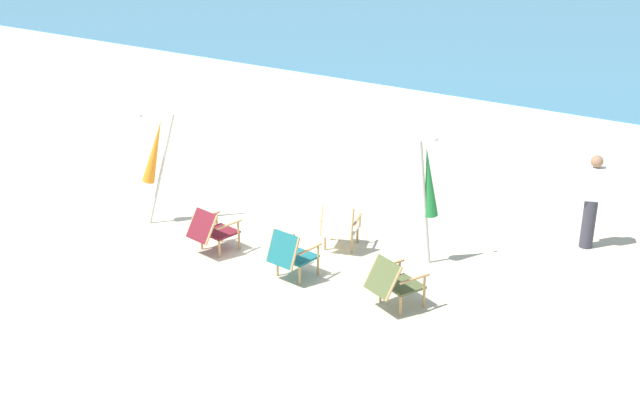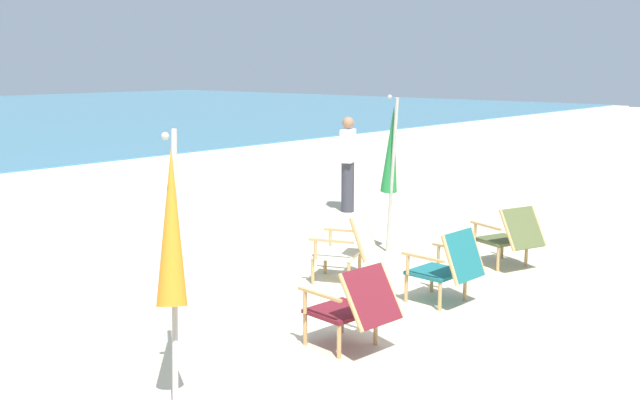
% 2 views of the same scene
% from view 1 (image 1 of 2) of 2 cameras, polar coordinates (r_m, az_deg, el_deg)
% --- Properties ---
extents(ground_plane, '(80.00, 80.00, 0.00)m').
position_cam_1_polar(ground_plane, '(12.15, -7.12, -5.12)').
color(ground_plane, beige).
extents(surf_band, '(80.00, 1.10, 0.06)m').
position_cam_1_polar(surf_band, '(22.24, 16.11, 6.41)').
color(surf_band, white).
rests_on(surf_band, ground).
extents(beach_chair_far_center, '(0.79, 0.91, 0.78)m').
position_cam_1_polar(beach_chair_far_center, '(10.74, 5.62, -6.19)').
color(beach_chair_far_center, '#515B33').
rests_on(beach_chair_far_center, ground).
extents(beach_chair_mid_center, '(0.62, 0.72, 0.81)m').
position_cam_1_polar(beach_chair_mid_center, '(11.53, -2.23, -4.09)').
color(beach_chair_mid_center, '#196066').
rests_on(beach_chair_mid_center, ground).
extents(beach_chair_back_right, '(0.79, 0.84, 0.82)m').
position_cam_1_polar(beach_chair_back_right, '(12.49, 1.49, -2.02)').
color(beach_chair_back_right, beige).
rests_on(beach_chair_back_right, ground).
extents(beach_chair_front_left, '(0.64, 0.82, 0.78)m').
position_cam_1_polar(beach_chair_front_left, '(12.53, -8.26, -2.22)').
color(beach_chair_front_left, maroon).
rests_on(beach_chair_front_left, ground).
extents(umbrella_furled_orange, '(0.55, 0.57, 2.06)m').
position_cam_1_polar(umbrella_furled_orange, '(13.62, -12.47, 3.54)').
color(umbrella_furled_orange, '#B7B2A8').
rests_on(umbrella_furled_orange, ground).
extents(umbrella_furled_green, '(0.38, 0.42, 2.11)m').
position_cam_1_polar(umbrella_furled_green, '(11.78, 8.28, 1.29)').
color(umbrella_furled_green, '#B7B2A8').
rests_on(umbrella_furled_green, ground).
extents(person_near_chairs, '(0.39, 0.32, 1.63)m').
position_cam_1_polar(person_near_chairs, '(13.25, 19.99, -0.06)').
color(person_near_chairs, '#383842').
rests_on(person_near_chairs, ground).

